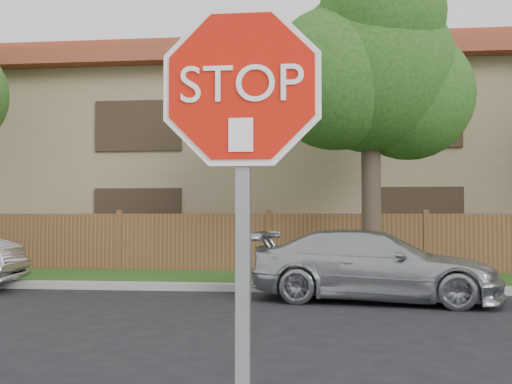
# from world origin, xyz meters

# --- Properties ---
(far_curb) EXTENTS (70.00, 0.30, 0.15)m
(far_curb) POSITION_xyz_m (0.00, 8.15, 0.07)
(far_curb) COLOR gray
(far_curb) RESTS_ON ground
(grass_strip) EXTENTS (70.00, 3.00, 0.12)m
(grass_strip) POSITION_xyz_m (0.00, 9.80, 0.06)
(grass_strip) COLOR #1E4714
(grass_strip) RESTS_ON ground
(fence) EXTENTS (70.00, 0.12, 1.60)m
(fence) POSITION_xyz_m (0.00, 11.40, 0.80)
(fence) COLOR #54371D
(fence) RESTS_ON ground
(apartment_building) EXTENTS (35.20, 9.20, 7.20)m
(apartment_building) POSITION_xyz_m (0.00, 17.00, 3.53)
(apartment_building) COLOR #908259
(apartment_building) RESTS_ON ground
(tree_mid) EXTENTS (4.80, 3.90, 7.35)m
(tree_mid) POSITION_xyz_m (2.52, 9.57, 4.87)
(tree_mid) COLOR #382B21
(tree_mid) RESTS_ON ground
(stop_sign) EXTENTS (1.01, 0.13, 2.55)m
(stop_sign) POSITION_xyz_m (1.00, -1.48, 1.83)
(stop_sign) COLOR gray
(stop_sign) RESTS_ON sidewalk_near
(sedan_right) EXTENTS (4.69, 2.49, 1.30)m
(sedan_right) POSITION_xyz_m (2.32, 6.98, 0.65)
(sedan_right) COLOR #A8ABAF
(sedan_right) RESTS_ON ground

